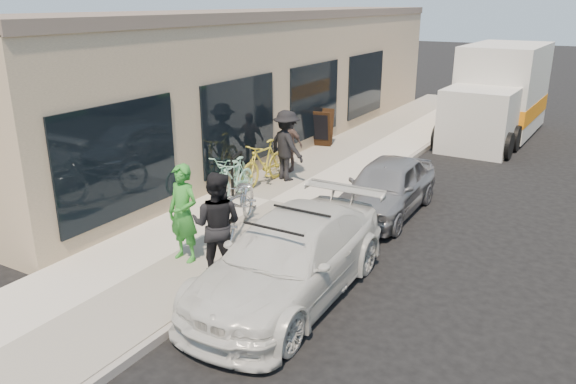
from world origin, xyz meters
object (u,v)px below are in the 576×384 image
at_px(bike_rack, 237,170).
at_px(sedan_silver, 387,187).
at_px(woman_rider, 183,213).
at_px(cruiser_bike_a, 234,179).
at_px(sandwich_board, 321,128).
at_px(bystander_a, 287,146).
at_px(tandem_bike, 239,203).
at_px(bystander_b, 288,144).
at_px(man_standing, 217,224).
at_px(sedan_white, 290,258).
at_px(cruiser_bike_c, 264,163).
at_px(moving_truck, 498,97).
at_px(cruiser_bike_b, 231,173).

height_order(bike_rack, sedan_silver, sedan_silver).
bearing_deg(woman_rider, cruiser_bike_a, 114.93).
relative_size(sandwich_board, bystander_a, 0.63).
height_order(tandem_bike, bystander_b, bystander_b).
xyz_separation_m(bike_rack, man_standing, (2.07, -3.48, 0.29)).
distance_m(sedan_white, cruiser_bike_a, 4.43).
height_order(cruiser_bike_c, bystander_b, bystander_b).
bearing_deg(sedan_silver, sandwich_board, 130.88).
bearing_deg(moving_truck, bystander_b, -114.64).
distance_m(moving_truck, cruiser_bike_b, 10.80).
height_order(sandwich_board, bystander_a, bystander_a).
bearing_deg(cruiser_bike_a, bystander_a, 79.56).
xyz_separation_m(woman_rider, bystander_b, (-1.21, 5.65, -0.14)).
height_order(tandem_bike, bystander_a, bystander_a).
relative_size(cruiser_bike_b, bystander_b, 1.23).
distance_m(bike_rack, man_standing, 4.06).
bearing_deg(cruiser_bike_c, cruiser_bike_b, -106.70).
height_order(bike_rack, moving_truck, moving_truck).
height_order(tandem_bike, woman_rider, woman_rider).
bearing_deg(moving_truck, bike_rack, -109.15).
xyz_separation_m(bike_rack, cruiser_bike_c, (0.09, 1.02, -0.06)).
bearing_deg(sedan_silver, tandem_bike, -126.71).
bearing_deg(man_standing, bike_rack, -77.08).
xyz_separation_m(sedan_white, bystander_b, (-3.31, 5.61, 0.23)).
distance_m(bike_rack, cruiser_bike_b, 0.30).
relative_size(tandem_bike, cruiser_bike_c, 1.23).
xyz_separation_m(woman_rider, bystander_a, (-0.83, 4.94, 0.02)).
bearing_deg(bike_rack, man_standing, -59.21).
height_order(moving_truck, woman_rider, moving_truck).
height_order(cruiser_bike_b, cruiser_bike_c, cruiser_bike_c).
relative_size(cruiser_bike_a, bystander_a, 0.87).
relative_size(sedan_silver, cruiser_bike_b, 2.01).
bearing_deg(cruiser_bike_b, woman_rider, -77.97).
relative_size(bike_rack, bystander_b, 0.68).
xyz_separation_m(tandem_bike, cruiser_bike_a, (-1.21, 1.53, -0.11)).
height_order(moving_truck, cruiser_bike_a, moving_truck).
xyz_separation_m(sandwich_board, cruiser_bike_a, (0.58, -5.48, -0.10)).
distance_m(sedan_white, cruiser_bike_b, 4.91).
distance_m(sandwich_board, woman_rider, 8.73).
xyz_separation_m(woman_rider, cruiser_bike_c, (-1.14, 4.34, -0.33)).
bearing_deg(sandwich_board, man_standing, -86.80).
xyz_separation_m(bike_rack, moving_truck, (3.86, 10.06, 0.62)).
height_order(bike_rack, cruiser_bike_a, bike_rack).
distance_m(sandwich_board, man_standing, 9.09).
bearing_deg(bystander_a, cruiser_bike_a, 103.24).
xyz_separation_m(tandem_bike, woman_rider, (-0.08, -1.55, 0.29)).
xyz_separation_m(tandem_bike, cruiser_bike_b, (-1.56, 1.87, -0.11)).
distance_m(sandwich_board, cruiser_bike_a, 5.52).
bearing_deg(bystander_a, bike_rack, 98.65).
xyz_separation_m(bike_rack, sedan_silver, (3.31, 1.00, -0.14)).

